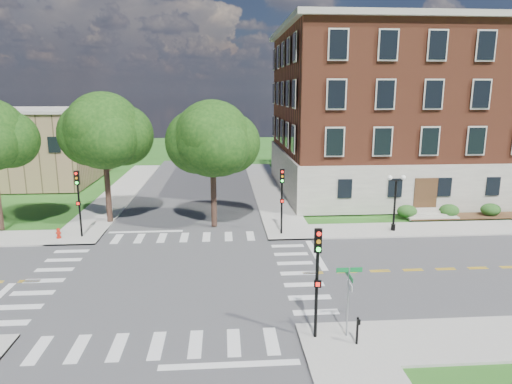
{
  "coord_description": "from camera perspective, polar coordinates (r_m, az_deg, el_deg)",
  "views": [
    {
      "loc": [
        2.85,
        -24.59,
        10.36
      ],
      "look_at": [
        5.24,
        7.66,
        3.2
      ],
      "focal_mm": 32.0,
      "sensor_mm": 36.0,
      "label": 1
    }
  ],
  "objects": [
    {
      "name": "twin_lamp_west",
      "position": [
        35.34,
        16.99,
        -0.88
      ],
      "size": [
        1.36,
        0.36,
        4.23
      ],
      "color": "black",
      "rests_on": "ground"
    },
    {
      "name": "road_ew",
      "position": [
        26.83,
        -10.17,
        -10.43
      ],
      "size": [
        90.0,
        12.0,
        0.01
      ],
      "primitive_type": "cube",
      "color": "#3D3D3F",
      "rests_on": "ground"
    },
    {
      "name": "traffic_signal_ne",
      "position": [
        32.97,
        3.26,
        -0.1
      ],
      "size": [
        0.33,
        0.36,
        4.8
      ],
      "color": "black",
      "rests_on": "ground"
    },
    {
      "name": "crosswalk_east",
      "position": [
        27.03,
        5.43,
        -10.11
      ],
      "size": [
        2.2,
        10.2,
        0.02
      ],
      "primitive_type": null,
      "color": "silver",
      "rests_on": "ground"
    },
    {
      "name": "street_sign_pole",
      "position": [
        19.87,
        11.51,
        -11.7
      ],
      "size": [
        1.1,
        1.1,
        3.1
      ],
      "color": "gray",
      "rests_on": "ground"
    },
    {
      "name": "shrub_row",
      "position": [
        44.08,
        29.18,
        -2.73
      ],
      "size": [
        18.0,
        2.0,
        1.3
      ],
      "primitive_type": null,
      "color": "#1A4C19",
      "rests_on": "ground"
    },
    {
      "name": "road_ns",
      "position": [
        26.83,
        -10.17,
        -10.42
      ],
      "size": [
        12.0,
        90.0,
        0.01
      ],
      "primitive_type": "cube",
      "color": "#3D3D3F",
      "rests_on": "ground"
    },
    {
      "name": "traffic_signal_se",
      "position": [
        19.22,
        7.67,
        -9.56
      ],
      "size": [
        0.36,
        0.42,
        4.8
      ],
      "color": "black",
      "rests_on": "ground"
    },
    {
      "name": "ground",
      "position": [
        26.83,
        -10.17,
        -10.43
      ],
      "size": [
        160.0,
        160.0,
        0.0
      ],
      "primitive_type": "plane",
      "color": "#265818",
      "rests_on": "ground"
    },
    {
      "name": "main_building",
      "position": [
        51.2,
        20.45,
        9.45
      ],
      "size": [
        30.6,
        22.4,
        16.5
      ],
      "color": "gray",
      "rests_on": "ground"
    },
    {
      "name": "secondary_building",
      "position": [
        60.29,
        -28.68,
        5.17
      ],
      "size": [
        20.4,
        15.4,
        8.3
      ],
      "color": "olive",
      "rests_on": "ground"
    },
    {
      "name": "traffic_signal_nw",
      "position": [
        34.6,
        -21.32,
        -0.35
      ],
      "size": [
        0.32,
        0.35,
        4.8
      ],
      "color": "black",
      "rests_on": "ground"
    },
    {
      "name": "sidewalk_nw",
      "position": [
        45.12,
        -27.95,
        -2.2
      ],
      "size": [
        34.0,
        34.0,
        0.12
      ],
      "color": "#9E9B93",
      "rests_on": "ground"
    },
    {
      "name": "push_button_post",
      "position": [
        20.0,
        12.57,
        -16.41
      ],
      "size": [
        0.14,
        0.21,
        1.2
      ],
      "color": "black",
      "rests_on": "ground"
    },
    {
      "name": "fire_hydrant",
      "position": [
        35.47,
        -23.46,
        -4.78
      ],
      "size": [
        0.35,
        0.35,
        0.75
      ],
      "color": "#B01D0D",
      "rests_on": "ground"
    },
    {
      "name": "sidewalk_ne",
      "position": [
        43.13,
        12.78,
        -1.65
      ],
      "size": [
        34.0,
        34.0,
        0.12
      ],
      "color": "#9E9B93",
      "rests_on": "ground"
    },
    {
      "name": "tree_d",
      "position": [
        34.42,
        -5.46,
        6.62
      ],
      "size": [
        5.79,
        5.79,
        9.67
      ],
      "color": "black",
      "rests_on": "ground"
    },
    {
      "name": "tree_c",
      "position": [
        37.34,
        -18.51,
        7.25
      ],
      "size": [
        5.97,
        5.97,
        10.25
      ],
      "color": "black",
      "rests_on": "ground"
    },
    {
      "name": "stop_bar_east",
      "position": [
        30.06,
        7.51,
        -7.79
      ],
      "size": [
        0.4,
        5.5,
        0.0
      ],
      "primitive_type": "cube",
      "color": "silver",
      "rests_on": "ground"
    }
  ]
}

